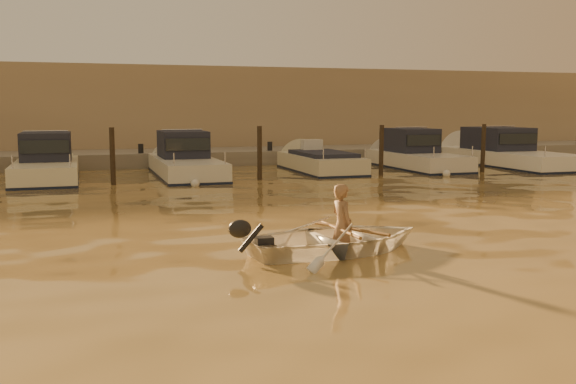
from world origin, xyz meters
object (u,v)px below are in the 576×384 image
object	(u,v)px
moored_boat_1	(46,163)
moored_boat_5	(507,152)
moored_boat_4	(417,154)
waterfront_building	(201,113)
dinghy	(337,239)
person	(342,226)
moored_boat_2	(186,160)
moored_boat_3	(320,166)

from	to	relation	value
moored_boat_1	moored_boat_5	distance (m)	20.13
moored_boat_4	waterfront_building	xyz separation A→B (m)	(-7.64, 11.00, 1.77)
dinghy	person	bearing A→B (deg)	-90.00
person	waterfront_building	distance (m)	25.48
person	moored_boat_1	size ratio (longest dim) A/B	0.24
moored_boat_2	waterfront_building	distance (m)	11.45
moored_boat_3	moored_boat_5	size ratio (longest dim) A/B	0.71
moored_boat_2	waterfront_building	xyz separation A→B (m)	(2.62, 11.00, 1.77)
moored_boat_1	moored_boat_5	bearing A→B (deg)	0.00
dinghy	moored_boat_4	distance (m)	17.30
dinghy	moored_boat_4	size ratio (longest dim) A/B	0.51
moored_boat_3	moored_boat_5	distance (m)	9.30
moored_boat_2	moored_boat_5	bearing A→B (deg)	0.00
moored_boat_2	moored_boat_5	xyz separation A→B (m)	(14.97, 0.00, 0.00)
person	dinghy	bearing A→B (deg)	90.00
person	moored_boat_5	size ratio (longest dim) A/B	0.18
person	moored_boat_3	size ratio (longest dim) A/B	0.25
moored_boat_2	moored_boat_3	xyz separation A→B (m)	(5.68, 0.00, -0.40)
dinghy	moored_boat_1	distance (m)	15.46
person	moored_boat_3	xyz separation A→B (m)	(4.99, 14.33, -0.26)
moored_boat_5	waterfront_building	world-z (taller)	waterfront_building
waterfront_building	moored_boat_4	bearing A→B (deg)	-55.22
person	moored_boat_1	bearing A→B (deg)	14.85
person	moored_boat_5	world-z (taller)	moored_boat_5
person	moored_boat_1	xyz separation A→B (m)	(-5.85, 14.33, 0.14)
dinghy	moored_boat_5	xyz separation A→B (m)	(14.38, 14.35, 0.38)
moored_boat_5	dinghy	bearing A→B (deg)	-135.06
moored_boat_1	waterfront_building	xyz separation A→B (m)	(7.78, 11.00, 1.77)
moored_boat_2	dinghy	bearing A→B (deg)	-87.63
moored_boat_1	waterfront_building	world-z (taller)	waterfront_building
moored_boat_3	moored_boat_4	xyz separation A→B (m)	(4.58, 0.00, 0.40)
person	moored_boat_4	world-z (taller)	moored_boat_4
moored_boat_1	moored_boat_4	size ratio (longest dim) A/B	0.97
dinghy	moored_boat_4	xyz separation A→B (m)	(9.67, 14.35, 0.38)
person	moored_boat_3	distance (m)	15.18
dinghy	waterfront_building	bearing A→B (deg)	-11.95
moored_boat_1	moored_boat_4	world-z (taller)	same
moored_boat_4	moored_boat_2	bearing A→B (deg)	180.00
moored_boat_1	moored_boat_3	size ratio (longest dim) A/B	1.06
waterfront_building	moored_boat_2	bearing A→B (deg)	-103.42
moored_boat_1	moored_boat_2	distance (m)	5.16
dinghy	moored_boat_1	xyz separation A→B (m)	(-5.75, 14.35, 0.38)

